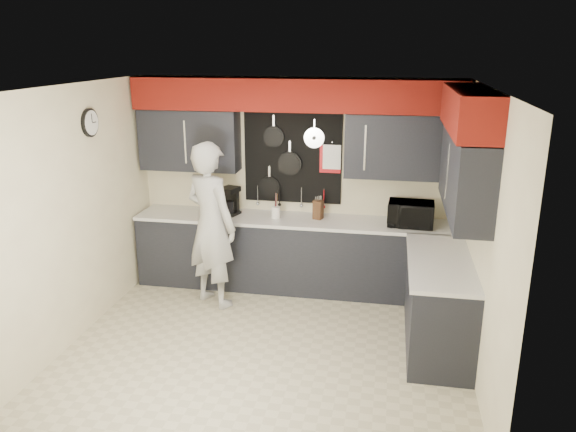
% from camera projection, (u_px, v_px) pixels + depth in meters
% --- Properties ---
extents(ground, '(4.00, 4.00, 0.00)m').
position_uv_depth(ground, '(268.00, 344.00, 5.80)').
color(ground, '#C1B896').
rests_on(ground, ground).
extents(back_wall_assembly, '(4.00, 0.36, 2.60)m').
position_uv_depth(back_wall_assembly, '(296.00, 128.00, 6.71)').
color(back_wall_assembly, beige).
rests_on(back_wall_assembly, ground).
extents(right_wall_assembly, '(0.36, 3.50, 2.60)m').
position_uv_depth(right_wall_assembly, '(469.00, 161.00, 5.16)').
color(right_wall_assembly, beige).
rests_on(right_wall_assembly, ground).
extents(left_wall_assembly, '(0.05, 3.50, 2.60)m').
position_uv_depth(left_wall_assembly, '(78.00, 210.00, 5.77)').
color(left_wall_assembly, beige).
rests_on(left_wall_assembly, ground).
extents(base_cabinets, '(3.95, 2.20, 0.92)m').
position_uv_depth(base_cabinets, '(329.00, 266.00, 6.64)').
color(base_cabinets, black).
rests_on(base_cabinets, ground).
extents(microwave, '(0.54, 0.38, 0.29)m').
position_uv_depth(microwave, '(411.00, 214.00, 6.57)').
color(microwave, black).
rests_on(microwave, base_cabinets).
extents(knife_block, '(0.13, 0.13, 0.23)m').
position_uv_depth(knife_block, '(318.00, 210.00, 6.84)').
color(knife_block, '#3C2113').
rests_on(knife_block, base_cabinets).
extents(utensil_crock, '(0.11, 0.11, 0.14)m').
position_uv_depth(utensil_crock, '(276.00, 212.00, 6.89)').
color(utensil_crock, white).
rests_on(utensil_crock, base_cabinets).
extents(coffee_maker, '(0.26, 0.29, 0.35)m').
position_uv_depth(coffee_maker, '(230.00, 200.00, 7.02)').
color(coffee_maker, black).
rests_on(coffee_maker, base_cabinets).
extents(person, '(0.85, 0.76, 1.95)m').
position_uv_depth(person, '(211.00, 225.00, 6.46)').
color(person, '#B5B5B3').
rests_on(person, ground).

